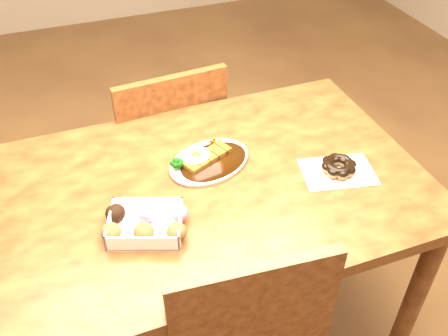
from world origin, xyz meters
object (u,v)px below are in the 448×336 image
object	(u,v)px
chair_far	(166,150)
donut_box	(146,223)
katsu_curry_plate	(208,160)
table	(214,207)
pon_de_ring	(339,167)

from	to	relation	value
chair_far	donut_box	world-z (taller)	chair_far
katsu_curry_plate	donut_box	xyz separation A→B (m)	(-0.23, -0.20, 0.01)
chair_far	katsu_curry_plate	world-z (taller)	chair_far
table	katsu_curry_plate	world-z (taller)	katsu_curry_plate
table	chair_far	distance (m)	0.56
table	katsu_curry_plate	distance (m)	0.14
chair_far	katsu_curry_plate	bearing A→B (deg)	88.79
donut_box	pon_de_ring	xyz separation A→B (m)	(0.58, 0.03, -0.01)
table	donut_box	xyz separation A→B (m)	(-0.22, -0.12, 0.12)
katsu_curry_plate	pon_de_ring	world-z (taller)	katsu_curry_plate
donut_box	pon_de_ring	bearing A→B (deg)	2.98
donut_box	pon_de_ring	world-z (taller)	donut_box
donut_box	table	bearing A→B (deg)	27.48
table	pon_de_ring	size ratio (longest dim) A/B	5.14
katsu_curry_plate	donut_box	world-z (taller)	donut_box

